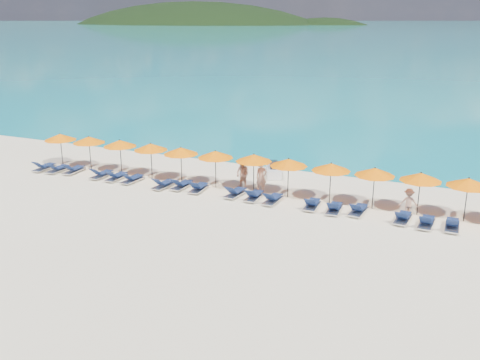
% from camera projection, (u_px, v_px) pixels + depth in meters
% --- Properties ---
extents(ground, '(1400.00, 1400.00, 0.00)m').
position_uv_depth(ground, '(215.00, 219.00, 26.71)').
color(ground, beige).
extents(sea, '(1600.00, 1300.00, 0.01)m').
position_uv_depth(sea, '(478.00, 24.00, 602.20)').
color(sea, '#1FA9B2').
rests_on(sea, ground).
extents(headland_main, '(374.00, 242.00, 126.50)m').
position_uv_depth(headland_main, '(194.00, 58.00, 626.01)').
color(headland_main, black).
rests_on(headland_main, ground).
extents(headland_small, '(162.00, 126.00, 85.50)m').
position_uv_depth(headland_small, '(323.00, 58.00, 583.94)').
color(headland_small, black).
rests_on(headland_small, ground).
extents(jetski, '(1.76, 2.53, 0.84)m').
position_uv_depth(jetski, '(274.00, 170.00, 33.90)').
color(jetski, silver).
rests_on(jetski, ground).
extents(beachgoer_a, '(0.78, 0.77, 1.82)m').
position_uv_depth(beachgoer_a, '(261.00, 177.00, 30.44)').
color(beachgoer_a, tan).
rests_on(beachgoer_a, ground).
extents(beachgoer_b, '(0.97, 0.74, 1.76)m').
position_uv_depth(beachgoer_b, '(243.00, 174.00, 31.16)').
color(beachgoer_b, tan).
rests_on(beachgoer_b, ground).
extents(beachgoer_c, '(0.99, 0.60, 1.43)m').
position_uv_depth(beachgoer_c, '(409.00, 202.00, 26.99)').
color(beachgoer_c, tan).
rests_on(beachgoer_c, ground).
extents(umbrella_0, '(2.10, 2.10, 2.28)m').
position_uv_depth(umbrella_0, '(60.00, 137.00, 35.46)').
color(umbrella_0, black).
rests_on(umbrella_0, ground).
extents(umbrella_1, '(2.10, 2.10, 2.28)m').
position_uv_depth(umbrella_1, '(89.00, 140.00, 34.69)').
color(umbrella_1, black).
rests_on(umbrella_1, ground).
extents(umbrella_2, '(2.10, 2.10, 2.28)m').
position_uv_depth(umbrella_2, '(120.00, 143.00, 33.73)').
color(umbrella_2, black).
rests_on(umbrella_2, ground).
extents(umbrella_3, '(2.10, 2.10, 2.28)m').
position_uv_depth(umbrella_3, '(151.00, 147.00, 32.81)').
color(umbrella_3, black).
rests_on(umbrella_3, ground).
extents(umbrella_4, '(2.10, 2.10, 2.28)m').
position_uv_depth(umbrella_4, '(181.00, 151.00, 31.85)').
color(umbrella_4, black).
rests_on(umbrella_4, ground).
extents(umbrella_5, '(2.10, 2.10, 2.28)m').
position_uv_depth(umbrella_5, '(215.00, 154.00, 31.04)').
color(umbrella_5, black).
rests_on(umbrella_5, ground).
extents(umbrella_6, '(2.10, 2.10, 2.28)m').
position_uv_depth(umbrella_6, '(254.00, 158.00, 30.26)').
color(umbrella_6, black).
rests_on(umbrella_6, ground).
extents(umbrella_7, '(2.10, 2.10, 2.28)m').
position_uv_depth(umbrella_7, '(289.00, 162.00, 29.34)').
color(umbrella_7, black).
rests_on(umbrella_7, ground).
extents(umbrella_8, '(2.10, 2.10, 2.28)m').
position_uv_depth(umbrella_8, '(331.00, 167.00, 28.43)').
color(umbrella_8, black).
rests_on(umbrella_8, ground).
extents(umbrella_9, '(2.10, 2.10, 2.28)m').
position_uv_depth(umbrella_9, '(375.00, 172.00, 27.58)').
color(umbrella_9, black).
rests_on(umbrella_9, ground).
extents(umbrella_10, '(2.10, 2.10, 2.28)m').
position_uv_depth(umbrella_10, '(421.00, 177.00, 26.72)').
color(umbrella_10, black).
rests_on(umbrella_10, ground).
extents(umbrella_11, '(2.10, 2.10, 2.28)m').
position_uv_depth(umbrella_11, '(468.00, 182.00, 25.84)').
color(umbrella_11, black).
rests_on(umbrella_11, ground).
extents(lounger_0, '(0.65, 1.71, 0.66)m').
position_uv_depth(lounger_0, '(44.00, 167.00, 35.02)').
color(lounger_0, silver).
rests_on(lounger_0, ground).
extents(lounger_1, '(0.65, 1.71, 0.66)m').
position_uv_depth(lounger_1, '(58.00, 169.00, 34.63)').
color(lounger_1, silver).
rests_on(lounger_1, ground).
extents(lounger_2, '(0.68, 1.72, 0.66)m').
position_uv_depth(lounger_2, '(74.00, 170.00, 34.41)').
color(lounger_2, silver).
rests_on(lounger_2, ground).
extents(lounger_3, '(0.72, 1.73, 0.66)m').
position_uv_depth(lounger_3, '(102.00, 174.00, 33.42)').
color(lounger_3, silver).
rests_on(lounger_3, ground).
extents(lounger_4, '(0.62, 1.70, 0.66)m').
position_uv_depth(lounger_4, '(116.00, 176.00, 32.96)').
color(lounger_4, silver).
rests_on(lounger_4, ground).
extents(lounger_5, '(0.76, 1.74, 0.66)m').
position_uv_depth(lounger_5, '(132.00, 179.00, 32.48)').
color(lounger_5, silver).
rests_on(lounger_5, ground).
extents(lounger_6, '(0.76, 1.75, 0.66)m').
position_uv_depth(lounger_6, '(164.00, 184.00, 31.43)').
color(lounger_6, silver).
rests_on(lounger_6, ground).
extents(lounger_7, '(0.71, 1.73, 0.66)m').
position_uv_depth(lounger_7, '(182.00, 185.00, 31.33)').
color(lounger_7, silver).
rests_on(lounger_7, ground).
extents(lounger_8, '(0.72, 1.74, 0.66)m').
position_uv_depth(lounger_8, '(198.00, 188.00, 30.82)').
color(lounger_8, silver).
rests_on(lounger_8, ground).
extents(lounger_9, '(0.77, 1.75, 0.66)m').
position_uv_depth(lounger_9, '(235.00, 193.00, 29.96)').
color(lounger_9, silver).
rests_on(lounger_9, ground).
extents(lounger_10, '(0.67, 1.72, 0.66)m').
position_uv_depth(lounger_10, '(254.00, 196.00, 29.46)').
color(lounger_10, silver).
rests_on(lounger_10, ground).
extents(lounger_11, '(0.67, 1.72, 0.66)m').
position_uv_depth(lounger_11, '(273.00, 199.00, 28.92)').
color(lounger_11, silver).
rests_on(lounger_11, ground).
extents(lounger_12, '(0.72, 1.73, 0.66)m').
position_uv_depth(lounger_12, '(312.00, 204.00, 28.12)').
color(lounger_12, silver).
rests_on(lounger_12, ground).
extents(lounger_13, '(0.74, 1.74, 0.66)m').
position_uv_depth(lounger_13, '(334.00, 208.00, 27.53)').
color(lounger_13, silver).
rests_on(lounger_13, ground).
extents(lounger_14, '(0.75, 1.74, 0.66)m').
position_uv_depth(lounger_14, '(358.00, 210.00, 27.31)').
color(lounger_14, silver).
rests_on(lounger_14, ground).
extents(lounger_15, '(0.73, 1.74, 0.66)m').
position_uv_depth(lounger_15, '(403.00, 218.00, 26.25)').
color(lounger_15, silver).
rests_on(lounger_15, ground).
extents(lounger_16, '(0.70, 1.73, 0.66)m').
position_uv_depth(lounger_16, '(426.00, 222.00, 25.68)').
color(lounger_16, silver).
rests_on(lounger_16, ground).
extents(lounger_17, '(0.66, 1.72, 0.66)m').
position_uv_depth(lounger_17, '(452.00, 225.00, 25.35)').
color(lounger_17, silver).
rests_on(lounger_17, ground).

